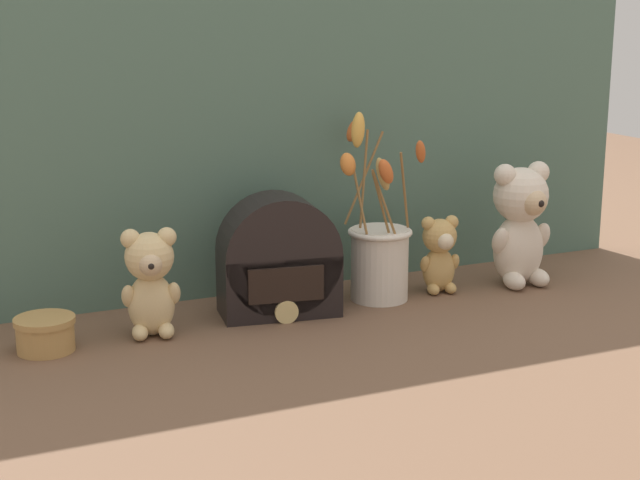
% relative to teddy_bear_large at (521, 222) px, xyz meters
% --- Properties ---
extents(ground_plane, '(4.00, 4.00, 0.00)m').
position_rel_teddy_bear_large_xyz_m(ground_plane, '(-0.40, -0.00, -0.12)').
color(ground_plane, brown).
extents(backdrop_wall, '(1.43, 0.02, 0.67)m').
position_rel_teddy_bear_large_xyz_m(backdrop_wall, '(-0.40, 0.16, 0.21)').
color(backdrop_wall, '#4C6B5B').
rests_on(backdrop_wall, ground).
extents(teddy_bear_large, '(0.12, 0.12, 0.23)m').
position_rel_teddy_bear_large_xyz_m(teddy_bear_large, '(0.00, 0.00, 0.00)').
color(teddy_bear_large, beige).
rests_on(teddy_bear_large, ground).
extents(teddy_bear_medium, '(0.10, 0.09, 0.17)m').
position_rel_teddy_bear_large_xyz_m(teddy_bear_medium, '(-0.69, -0.00, -0.03)').
color(teddy_bear_medium, '#DBBC84').
rests_on(teddy_bear_medium, ground).
extents(teddy_bear_small, '(0.08, 0.07, 0.14)m').
position_rel_teddy_bear_large_xyz_m(teddy_bear_small, '(-0.16, 0.02, -0.05)').
color(teddy_bear_small, tan).
rests_on(teddy_bear_small, ground).
extents(flower_vase, '(0.15, 0.18, 0.33)m').
position_rel_teddy_bear_large_xyz_m(flower_vase, '(-0.28, 0.02, -0.03)').
color(flower_vase, silver).
rests_on(flower_vase, ground).
extents(vintage_radio, '(0.21, 0.13, 0.20)m').
position_rel_teddy_bear_large_xyz_m(vintage_radio, '(-0.47, 0.02, -0.03)').
color(vintage_radio, black).
rests_on(vintage_radio, ground).
extents(decorative_tin_tall, '(0.09, 0.09, 0.05)m').
position_rel_teddy_bear_large_xyz_m(decorative_tin_tall, '(-0.86, -0.00, -0.09)').
color(decorative_tin_tall, tan).
rests_on(decorative_tin_tall, ground).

